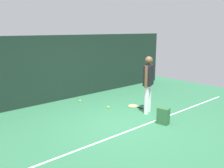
% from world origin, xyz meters
% --- Properties ---
extents(ground_plane, '(12.00, 12.00, 0.00)m').
position_xyz_m(ground_plane, '(0.00, 0.00, 0.00)').
color(ground_plane, '#2D6B47').
extents(back_fence, '(10.00, 0.10, 2.27)m').
position_xyz_m(back_fence, '(0.00, 3.00, 1.13)').
color(back_fence, '#192D23').
rests_on(back_fence, ground).
extents(court_line, '(9.00, 0.05, 0.00)m').
position_xyz_m(court_line, '(0.00, -0.51, 0.00)').
color(court_line, white).
rests_on(court_line, ground).
extents(tennis_player, '(0.49, 0.37, 1.70)m').
position_xyz_m(tennis_player, '(1.14, 0.09, 0.97)').
color(tennis_player, white).
rests_on(tennis_player, ground).
extents(tennis_racket, '(0.35, 0.62, 0.03)m').
position_xyz_m(tennis_racket, '(1.25, 0.76, 0.01)').
color(tennis_racket, black).
rests_on(tennis_racket, ground).
extents(backpack, '(0.33, 0.34, 0.44)m').
position_xyz_m(backpack, '(0.79, -0.77, 0.21)').
color(backpack, '#2D6038').
rests_on(backpack, ground).
extents(tennis_ball_near_player, '(0.07, 0.07, 0.07)m').
position_xyz_m(tennis_ball_near_player, '(0.22, 2.34, 0.03)').
color(tennis_ball_near_player, '#CCE033').
rests_on(tennis_ball_near_player, ground).
extents(tennis_ball_by_fence, '(0.07, 0.07, 0.07)m').
position_xyz_m(tennis_ball_by_fence, '(0.52, 1.18, 0.03)').
color(tennis_ball_by_fence, '#CCE033').
rests_on(tennis_ball_by_fence, ground).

